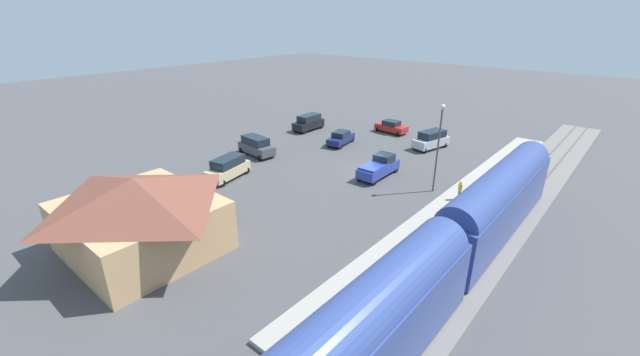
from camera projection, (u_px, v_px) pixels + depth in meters
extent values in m
plane|color=#4C4C4F|center=(367.00, 173.00, 40.98)|extent=(200.00, 200.00, 0.00)
cube|color=slate|center=(507.00, 213.00, 32.59)|extent=(4.80, 70.00, 0.18)
cube|color=#59544C|center=(517.00, 214.00, 32.11)|extent=(0.10, 70.00, 0.12)
cube|color=#59544C|center=(499.00, 209.00, 32.96)|extent=(0.10, 70.00, 0.12)
cube|color=#A8A399|center=(461.00, 199.00, 34.96)|extent=(3.20, 46.00, 0.30)
cube|color=#33478C|center=(497.00, 207.00, 29.10)|extent=(2.90, 17.22, 3.70)
cube|color=gold|center=(476.00, 205.00, 30.09)|extent=(0.04, 15.84, 0.36)
cylinder|color=#33478C|center=(501.00, 185.00, 28.43)|extent=(2.75, 16.53, 2.76)
cube|color=#33478C|center=(355.00, 356.00, 16.41)|extent=(2.90, 17.22, 3.70)
cube|color=gold|center=(328.00, 344.00, 17.40)|extent=(0.04, 15.84, 0.36)
cylinder|color=#33478C|center=(356.00, 323.00, 15.74)|extent=(2.75, 16.53, 2.76)
cube|color=tan|center=(142.00, 226.00, 27.18)|extent=(9.78, 8.80, 3.60)
pyramid|color=brown|center=(135.00, 191.00, 26.15)|extent=(10.58, 9.60, 1.78)
cube|color=#4C3323|center=(198.00, 213.00, 30.59)|extent=(1.10, 0.08, 2.10)
cylinder|color=brown|center=(459.00, 195.00, 34.41)|extent=(0.22, 0.22, 0.85)
cylinder|color=yellow|center=(460.00, 187.00, 34.13)|extent=(0.36, 0.36, 0.62)
sphere|color=tan|center=(461.00, 183.00, 33.96)|extent=(0.24, 0.24, 0.24)
cube|color=red|center=(391.00, 128.00, 54.85)|extent=(4.60, 2.10, 0.76)
cube|color=#19232D|center=(391.00, 123.00, 54.58)|extent=(2.25, 1.75, 0.64)
cylinder|color=black|center=(378.00, 129.00, 55.54)|extent=(0.22, 0.68, 0.68)
cylinder|color=black|center=(384.00, 127.00, 56.61)|extent=(0.22, 0.68, 0.68)
cylinder|color=black|center=(398.00, 134.00, 53.37)|extent=(0.22, 0.68, 0.68)
cylinder|color=black|center=(404.00, 132.00, 54.44)|extent=(0.22, 0.68, 0.68)
cube|color=#C6B284|center=(228.00, 171.00, 39.41)|extent=(3.00, 5.21, 1.00)
cube|color=#19232D|center=(228.00, 161.00, 39.18)|extent=(2.45, 3.73, 0.88)
cylinder|color=black|center=(222.00, 184.00, 37.68)|extent=(0.22, 0.68, 0.68)
cylinder|color=black|center=(209.00, 180.00, 38.42)|extent=(0.22, 0.68, 0.68)
cylinder|color=black|center=(247.00, 171.00, 40.80)|extent=(0.22, 0.68, 0.68)
cylinder|color=black|center=(233.00, 168.00, 41.53)|extent=(0.22, 0.68, 0.68)
cube|color=#283D9E|center=(378.00, 169.00, 39.92)|extent=(2.07, 5.44, 0.92)
cube|color=#19232D|center=(384.00, 158.00, 40.32)|extent=(1.76, 1.76, 0.84)
cylinder|color=black|center=(382.00, 165.00, 42.14)|extent=(0.22, 0.76, 0.76)
cylinder|color=black|center=(396.00, 169.00, 41.14)|extent=(0.22, 0.76, 0.76)
cylinder|color=black|center=(359.00, 177.00, 39.06)|extent=(0.22, 0.76, 0.76)
cylinder|color=black|center=(374.00, 181.00, 38.06)|extent=(0.22, 0.76, 0.76)
cube|color=#283D9E|center=(374.00, 166.00, 39.03)|extent=(1.92, 3.01, 0.20)
cube|color=silver|center=(431.00, 142.00, 48.37)|extent=(3.02, 5.22, 1.00)
cube|color=#19232D|center=(432.00, 134.00, 48.09)|extent=(2.46, 3.73, 0.88)
cylinder|color=black|center=(426.00, 150.00, 46.88)|extent=(0.22, 0.68, 0.68)
cylinder|color=black|center=(415.00, 147.00, 48.16)|extent=(0.22, 0.68, 0.68)
cylinder|color=black|center=(446.00, 145.00, 48.97)|extent=(0.22, 0.68, 0.68)
cylinder|color=black|center=(435.00, 141.00, 50.25)|extent=(0.22, 0.68, 0.68)
cube|color=black|center=(308.00, 124.00, 56.06)|extent=(2.06, 4.94, 1.00)
cube|color=#19232D|center=(309.00, 118.00, 55.81)|extent=(1.79, 3.46, 0.88)
cylinder|color=black|center=(304.00, 132.00, 54.39)|extent=(0.22, 0.68, 0.68)
cylinder|color=black|center=(295.00, 130.00, 55.39)|extent=(0.22, 0.68, 0.68)
cylinder|color=black|center=(321.00, 126.00, 57.11)|extent=(0.22, 0.68, 0.68)
cylinder|color=black|center=(312.00, 124.00, 58.12)|extent=(0.22, 0.68, 0.68)
cube|color=navy|center=(341.00, 139.00, 49.85)|extent=(2.62, 4.76, 0.76)
cube|color=#19232D|center=(341.00, 134.00, 49.58)|extent=(1.98, 2.42, 0.64)
cylinder|color=black|center=(340.00, 146.00, 48.27)|extent=(0.22, 0.68, 0.68)
cylinder|color=black|center=(329.00, 145.00, 49.00)|extent=(0.22, 0.68, 0.68)
cylinder|color=black|center=(352.00, 139.00, 50.99)|extent=(0.22, 0.68, 0.68)
cylinder|color=black|center=(341.00, 138.00, 51.73)|extent=(0.22, 0.68, 0.68)
cube|color=#47494F|center=(257.00, 148.00, 46.03)|extent=(5.08, 2.45, 1.00)
cube|color=#19232D|center=(255.00, 140.00, 45.77)|extent=(3.59, 2.07, 0.88)
cylinder|color=black|center=(273.00, 154.00, 45.51)|extent=(0.22, 0.68, 0.68)
cylinder|color=black|center=(260.00, 158.00, 44.41)|extent=(0.22, 0.68, 0.68)
cylinder|color=black|center=(254.00, 147.00, 48.04)|extent=(0.22, 0.68, 0.68)
cylinder|color=black|center=(242.00, 150.00, 46.94)|extent=(0.22, 0.68, 0.68)
cylinder|color=#515156|center=(437.00, 152.00, 35.41)|extent=(0.16, 0.16, 7.80)
sphere|color=#EAE5C6|center=(443.00, 107.00, 33.84)|extent=(0.44, 0.44, 0.44)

